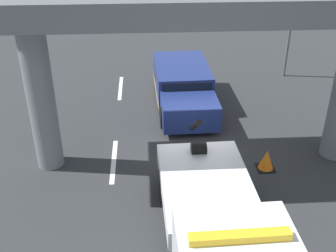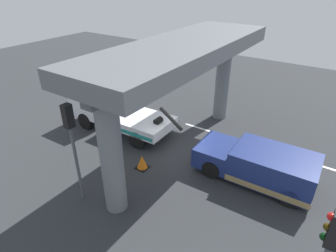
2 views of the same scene
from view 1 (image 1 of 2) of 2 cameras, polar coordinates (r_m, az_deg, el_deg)
ground_plane at (r=14.35m, az=3.56°, el=-4.56°), size 60.00×40.00×0.10m
lane_stripe_west at (r=19.53m, az=-6.48°, el=5.18°), size 2.60×0.16×0.01m
lane_stripe_mid at (r=14.27m, az=-7.39°, el=-4.73°), size 2.60×0.16×0.01m
tow_truck_white at (r=9.88m, az=7.20°, el=-14.00°), size 7.28×2.55×2.46m
towed_van_green at (r=17.53m, az=2.08°, el=5.23°), size 5.25×2.34×1.58m
overpass_structure at (r=12.32m, az=4.27°, el=14.19°), size 3.60×11.59×5.64m
traffic_light_near at (r=20.61m, az=16.56°, el=14.14°), size 0.39×0.32×4.01m
traffic_cone_orange at (r=13.98m, az=13.25°, el=-4.55°), size 0.57×0.57×0.68m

